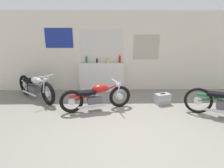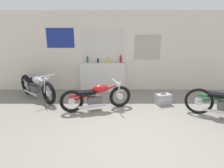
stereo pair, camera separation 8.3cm
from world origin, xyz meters
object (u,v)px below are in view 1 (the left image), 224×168
(bottle_leftmost, at_px, (86,59))
(bottle_right_center, at_px, (120,59))
(bottle_center, at_px, (107,60))
(motorcycle_silver, at_px, (35,87))
(bottle_left_center, at_px, (97,60))
(hard_case_silver, at_px, (162,99))
(motorcycle_red, at_px, (97,96))

(bottle_leftmost, height_order, bottle_right_center, bottle_right_center)
(bottle_center, bearing_deg, motorcycle_silver, -160.01)
(bottle_left_center, bearing_deg, hard_case_silver, -33.65)
(motorcycle_red, bearing_deg, motorcycle_silver, 156.16)
(motorcycle_red, relative_size, hard_case_silver, 3.86)
(motorcycle_red, bearing_deg, hard_case_silver, 11.62)
(bottle_leftmost, distance_m, bottle_right_center, 1.18)
(bottle_leftmost, height_order, bottle_center, bottle_leftmost)
(motorcycle_red, distance_m, hard_case_silver, 1.98)
(bottle_center, relative_size, bottle_right_center, 0.62)
(bottle_center, xyz_separation_m, bottle_right_center, (0.44, 0.01, 0.05))
(bottle_leftmost, height_order, motorcycle_red, bottle_leftmost)
(bottle_right_center, relative_size, hard_case_silver, 0.64)
(bottle_leftmost, distance_m, motorcycle_silver, 1.92)
(bottle_leftmost, relative_size, hard_case_silver, 0.57)
(bottle_left_center, height_order, bottle_center, bottle_center)
(motorcycle_silver, bearing_deg, bottle_center, 19.99)
(bottle_leftmost, distance_m, hard_case_silver, 2.92)
(bottle_left_center, distance_m, hard_case_silver, 2.61)
(bottle_right_center, height_order, motorcycle_red, bottle_right_center)
(motorcycle_silver, bearing_deg, bottle_right_center, 17.10)
(bottle_right_center, xyz_separation_m, motorcycle_red, (-0.72, -1.73, -0.80))
(bottle_leftmost, xyz_separation_m, motorcycle_red, (0.46, -1.74, -0.78))
(bottle_center, bearing_deg, bottle_right_center, 0.92)
(bottle_left_center, distance_m, bottle_center, 0.37)
(motorcycle_red, bearing_deg, bottle_center, 80.72)
(hard_case_silver, bearing_deg, bottle_center, 141.23)
(bottle_left_center, xyz_separation_m, hard_case_silver, (2.02, -1.34, -0.97))
(bottle_center, relative_size, motorcycle_red, 0.10)
(bottle_leftmost, distance_m, bottle_left_center, 0.37)
(bottle_right_center, bearing_deg, bottle_leftmost, 179.47)
(bottle_leftmost, relative_size, motorcycle_red, 0.15)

